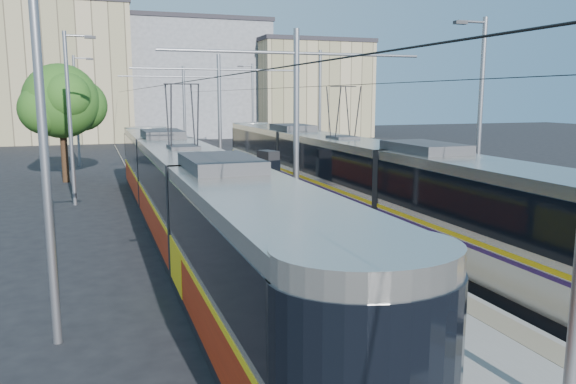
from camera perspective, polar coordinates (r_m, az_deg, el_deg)
name	(u,v)px	position (r m, az deg, el deg)	size (l,w,h in m)	color
ground	(421,331)	(13.01, 13.39, -13.57)	(160.00, 160.00, 0.00)	black
platform	(234,196)	(28.22, -5.48, -0.42)	(4.00, 50.00, 0.30)	gray
tactile_strip_left	(205,195)	(27.89, -8.38, -0.28)	(0.70, 50.00, 0.01)	gray
tactile_strip_right	(262,192)	(28.57, -2.67, 0.05)	(0.70, 50.00, 0.01)	gray
rails	(234,199)	(28.25, -5.48, -0.69)	(8.71, 70.00, 0.03)	gray
tram_left	(185,193)	(20.10, -10.44, -0.14)	(2.43, 29.67, 5.50)	black
tram_right	(342,172)	(24.48, 5.51, 2.07)	(2.43, 31.67, 5.50)	black
catenary	(248,109)	(25.04, -4.06, 8.39)	(9.20, 70.00, 7.00)	slate
street_lamps	(216,113)	(31.70, -7.36, 7.98)	(15.18, 38.22, 8.00)	slate
shelter	(268,175)	(25.85, -2.02, 1.77)	(0.90, 1.19, 2.34)	black
tree	(66,102)	(36.12, -21.60, 8.45)	(4.81, 4.45, 6.99)	#382314
building_left	(56,73)	(70.12, -22.53, 11.12)	(16.32, 12.24, 15.42)	tan
building_centre	(191,79)	(75.09, -9.84, 11.23)	(18.36, 14.28, 14.56)	gray
building_right	(308,89)	(73.02, 2.08, 10.44)	(14.28, 10.20, 12.09)	tan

